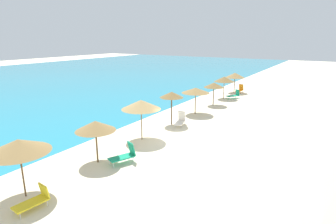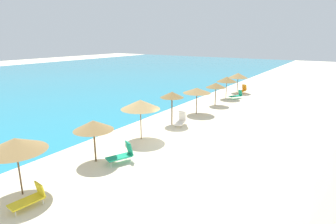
{
  "view_description": "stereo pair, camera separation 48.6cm",
  "coord_description": "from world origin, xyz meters",
  "px_view_note": "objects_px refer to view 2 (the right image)",
  "views": [
    {
      "loc": [
        -15.84,
        -8.73,
        6.93
      ],
      "look_at": [
        1.77,
        2.11,
        1.4
      ],
      "focal_mm": 29.88,
      "sensor_mm": 36.0,
      "label": 1
    },
    {
      "loc": [
        -15.58,
        -9.14,
        6.93
      ],
      "look_at": [
        1.77,
        2.11,
        1.4
      ],
      "focal_mm": 29.88,
      "sensor_mm": 36.0,
      "label": 2
    }
  ],
  "objects_px": {
    "lounge_chair_0": "(30,198)",
    "beach_umbrella_3": "(93,125)",
    "beach_umbrella_2": "(15,145)",
    "beach_umbrella_8": "(227,79)",
    "lounge_chair_2": "(122,154)",
    "lounge_chair_1": "(181,120)",
    "beach_umbrella_9": "(238,75)",
    "lounge_chair_3": "(237,95)",
    "lounge_chair_4": "(243,90)",
    "beach_umbrella_6": "(197,90)",
    "beach_umbrella_5": "(172,95)",
    "beach_umbrella_7": "(216,85)",
    "beach_umbrella_4": "(140,104)"
  },
  "relations": [
    {
      "from": "beach_umbrella_8",
      "to": "lounge_chair_0",
      "type": "xyz_separation_m",
      "value": [
        -24.87,
        -1.12,
        -1.91
      ]
    },
    {
      "from": "beach_umbrella_3",
      "to": "beach_umbrella_9",
      "type": "distance_m",
      "value": 24.45
    },
    {
      "from": "lounge_chair_2",
      "to": "lounge_chair_4",
      "type": "relative_size",
      "value": 1.03
    },
    {
      "from": "beach_umbrella_8",
      "to": "lounge_chair_1",
      "type": "distance_m",
      "value": 11.88
    },
    {
      "from": "beach_umbrella_2",
      "to": "lounge_chair_2",
      "type": "relative_size",
      "value": 1.68
    },
    {
      "from": "beach_umbrella_3",
      "to": "beach_umbrella_6",
      "type": "height_order",
      "value": "beach_umbrella_6"
    },
    {
      "from": "beach_umbrella_3",
      "to": "lounge_chair_2",
      "type": "xyz_separation_m",
      "value": [
        0.73,
        -1.4,
        -1.68
      ]
    },
    {
      "from": "lounge_chair_1",
      "to": "lounge_chair_3",
      "type": "xyz_separation_m",
      "value": [
        12.45,
        -0.24,
        -0.03
      ]
    },
    {
      "from": "lounge_chair_3",
      "to": "lounge_chair_4",
      "type": "relative_size",
      "value": 1.03
    },
    {
      "from": "beach_umbrella_4",
      "to": "beach_umbrella_9",
      "type": "height_order",
      "value": "beach_umbrella_4"
    },
    {
      "from": "lounge_chair_3",
      "to": "lounge_chair_4",
      "type": "height_order",
      "value": "lounge_chair_4"
    },
    {
      "from": "lounge_chair_1",
      "to": "beach_umbrella_7",
      "type": "bearing_deg",
      "value": -102.05
    },
    {
      "from": "lounge_chair_0",
      "to": "lounge_chair_2",
      "type": "distance_m",
      "value": 5.36
    },
    {
      "from": "beach_umbrella_7",
      "to": "lounge_chair_1",
      "type": "bearing_deg",
      "value": -176.44
    },
    {
      "from": "lounge_chair_4",
      "to": "beach_umbrella_7",
      "type": "bearing_deg",
      "value": 90.56
    },
    {
      "from": "beach_umbrella_3",
      "to": "beach_umbrella_8",
      "type": "xyz_separation_m",
      "value": [
        20.25,
        0.09,
        0.1
      ]
    },
    {
      "from": "beach_umbrella_5",
      "to": "beach_umbrella_4",
      "type": "bearing_deg",
      "value": -179.64
    },
    {
      "from": "beach_umbrella_9",
      "to": "lounge_chair_0",
      "type": "height_order",
      "value": "beach_umbrella_9"
    },
    {
      "from": "beach_umbrella_8",
      "to": "lounge_chair_3",
      "type": "distance_m",
      "value": 2.26
    },
    {
      "from": "lounge_chair_0",
      "to": "lounge_chair_2",
      "type": "xyz_separation_m",
      "value": [
        5.35,
        -0.37,
        0.13
      ]
    },
    {
      "from": "lounge_chair_0",
      "to": "beach_umbrella_5",
      "type": "bearing_deg",
      "value": -78.81
    },
    {
      "from": "beach_umbrella_5",
      "to": "beach_umbrella_7",
      "type": "bearing_deg",
      "value": -1.84
    },
    {
      "from": "beach_umbrella_9",
      "to": "lounge_chair_1",
      "type": "bearing_deg",
      "value": -176.72
    },
    {
      "from": "beach_umbrella_3",
      "to": "lounge_chair_2",
      "type": "relative_size",
      "value": 1.52
    },
    {
      "from": "beach_umbrella_2",
      "to": "beach_umbrella_6",
      "type": "xyz_separation_m",
      "value": [
        16.68,
        -0.27,
        -0.2
      ]
    },
    {
      "from": "beach_umbrella_2",
      "to": "beach_umbrella_3",
      "type": "relative_size",
      "value": 1.1
    },
    {
      "from": "beach_umbrella_4",
      "to": "lounge_chair_0",
      "type": "bearing_deg",
      "value": -173.1
    },
    {
      "from": "beach_umbrella_8",
      "to": "lounge_chair_2",
      "type": "bearing_deg",
      "value": -175.64
    },
    {
      "from": "beach_umbrella_5",
      "to": "lounge_chair_0",
      "type": "xyz_separation_m",
      "value": [
        -13.0,
        -1.1,
        -2.11
      ]
    },
    {
      "from": "beach_umbrella_2",
      "to": "beach_umbrella_8",
      "type": "bearing_deg",
      "value": -0.17
    },
    {
      "from": "beach_umbrella_2",
      "to": "lounge_chair_0",
      "type": "bearing_deg",
      "value": -105.14
    },
    {
      "from": "lounge_chair_3",
      "to": "beach_umbrella_6",
      "type": "bearing_deg",
      "value": 116.92
    },
    {
      "from": "lounge_chair_2",
      "to": "lounge_chair_0",
      "type": "bearing_deg",
      "value": 109.16
    },
    {
      "from": "beach_umbrella_9",
      "to": "lounge_chair_2",
      "type": "bearing_deg",
      "value": -176.08
    },
    {
      "from": "lounge_chair_2",
      "to": "beach_umbrella_3",
      "type": "bearing_deg",
      "value": 50.81
    },
    {
      "from": "beach_umbrella_4",
      "to": "beach_umbrella_8",
      "type": "xyz_separation_m",
      "value": [
        15.96,
        0.04,
        -0.24
      ]
    },
    {
      "from": "beach_umbrella_8",
      "to": "beach_umbrella_3",
      "type": "bearing_deg",
      "value": -179.74
    },
    {
      "from": "beach_umbrella_2",
      "to": "lounge_chair_0",
      "type": "distance_m",
      "value": 2.4
    },
    {
      "from": "beach_umbrella_3",
      "to": "lounge_chair_0",
      "type": "height_order",
      "value": "beach_umbrella_3"
    },
    {
      "from": "beach_umbrella_6",
      "to": "lounge_chair_2",
      "type": "bearing_deg",
      "value": -173.66
    },
    {
      "from": "beach_umbrella_9",
      "to": "lounge_chair_1",
      "type": "distance_m",
      "value": 16.04
    },
    {
      "from": "lounge_chair_1",
      "to": "beach_umbrella_9",
      "type": "bearing_deg",
      "value": -102.34
    },
    {
      "from": "beach_umbrella_3",
      "to": "beach_umbrella_7",
      "type": "xyz_separation_m",
      "value": [
        16.52,
        -0.18,
        -0.04
      ]
    },
    {
      "from": "beach_umbrella_6",
      "to": "beach_umbrella_5",
      "type": "bearing_deg",
      "value": 177.45
    },
    {
      "from": "beach_umbrella_8",
      "to": "beach_umbrella_9",
      "type": "relative_size",
      "value": 1.01
    },
    {
      "from": "beach_umbrella_8",
      "to": "lounge_chair_0",
      "type": "height_order",
      "value": "beach_umbrella_8"
    },
    {
      "from": "lounge_chair_1",
      "to": "lounge_chair_2",
      "type": "xyz_separation_m",
      "value": [
        -7.8,
        -0.72,
        0.07
      ]
    },
    {
      "from": "lounge_chair_0",
      "to": "beach_umbrella_3",
      "type": "bearing_deg",
      "value": -71.13
    },
    {
      "from": "beach_umbrella_5",
      "to": "lounge_chair_2",
      "type": "bearing_deg",
      "value": -169.09
    },
    {
      "from": "lounge_chair_1",
      "to": "lounge_chair_3",
      "type": "relative_size",
      "value": 0.97
    }
  ]
}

